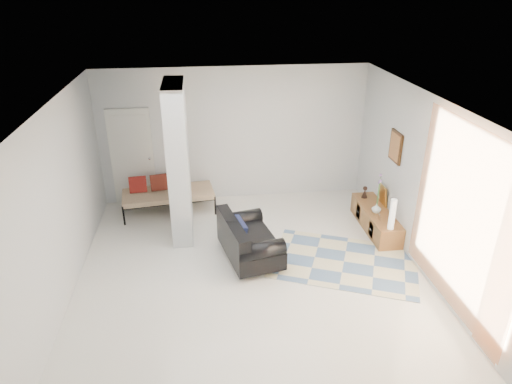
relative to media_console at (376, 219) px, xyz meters
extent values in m
plane|color=silver|center=(-2.52, -1.22, -0.21)|extent=(6.00, 6.00, 0.00)
plane|color=white|center=(-2.52, -1.22, 2.59)|extent=(6.00, 6.00, 0.00)
plane|color=silver|center=(-2.52, 1.78, 1.19)|extent=(6.00, 0.00, 6.00)
plane|color=silver|center=(-2.52, -4.22, 1.19)|extent=(6.00, 0.00, 6.00)
plane|color=silver|center=(-5.27, -1.22, 1.19)|extent=(0.00, 6.00, 6.00)
plane|color=silver|center=(0.23, -1.22, 1.19)|extent=(0.00, 6.00, 6.00)
cube|color=#B3B8BB|center=(-3.62, 0.38, 1.19)|extent=(0.35, 1.20, 2.80)
cube|color=silver|center=(-4.62, 1.74, 0.81)|extent=(0.85, 0.06, 2.04)
plane|color=orange|center=(0.15, -2.37, 1.24)|extent=(0.00, 2.55, 2.55)
cube|color=#36200E|center=(0.20, 0.00, 1.44)|extent=(0.04, 0.45, 0.55)
cube|color=brown|center=(0.00, 0.00, -0.01)|extent=(0.45, 1.60, 0.40)
cube|color=#36200E|center=(-0.22, -0.36, -0.01)|extent=(0.02, 0.21, 0.28)
cube|color=#36200E|center=(-0.22, 0.35, -0.01)|extent=(0.02, 0.21, 0.28)
cube|color=#BC8937|center=(0.18, 0.22, 0.39)|extent=(0.09, 0.32, 0.40)
cube|color=silver|center=(-0.10, -0.36, 0.25)|extent=(0.04, 0.10, 0.12)
cylinder|color=silver|center=(-2.66, -1.29, -0.16)|extent=(0.05, 0.05, 0.10)
cylinder|color=silver|center=(-2.88, -0.22, -0.16)|extent=(0.05, 0.05, 0.10)
cylinder|color=silver|center=(-2.07, -1.17, -0.16)|extent=(0.05, 0.05, 0.10)
cylinder|color=silver|center=(-2.30, -0.10, -0.16)|extent=(0.05, 0.05, 0.10)
cube|color=black|center=(-2.48, -0.70, 0.04)|extent=(1.06, 1.47, 0.30)
cube|color=black|center=(-2.77, -0.76, 0.37)|extent=(0.47, 1.35, 0.36)
cylinder|color=black|center=(-2.36, -1.23, 0.27)|extent=(0.80, 0.43, 0.28)
cylinder|color=black|center=(-2.59, -0.16, 0.27)|extent=(0.80, 0.43, 0.28)
cube|color=black|center=(-2.65, -0.73, 0.39)|extent=(0.24, 0.51, 0.31)
cylinder|color=black|center=(-4.76, 0.76, -0.01)|extent=(0.04, 0.04, 0.40)
cylinder|color=black|center=(-2.99, 0.97, -0.01)|extent=(0.04, 0.04, 0.40)
cylinder|color=black|center=(-4.85, 1.49, -0.01)|extent=(0.04, 0.04, 0.40)
cylinder|color=black|center=(-3.08, 1.70, -0.01)|extent=(0.04, 0.04, 0.40)
cube|color=#C7B592|center=(-3.92, 1.23, 0.17)|extent=(1.88, 0.97, 0.12)
cube|color=maroon|center=(-4.51, 1.31, 0.39)|extent=(0.36, 0.20, 0.33)
cube|color=maroon|center=(-4.09, 1.36, 0.39)|extent=(0.36, 0.20, 0.33)
cube|color=maroon|center=(-3.68, 1.41, 0.39)|extent=(0.36, 0.20, 0.33)
cube|color=beige|center=(-0.92, -1.02, -0.20)|extent=(2.82, 2.39, 0.01)
cylinder|color=white|center=(-0.02, -0.69, 0.47)|extent=(0.10, 0.10, 0.56)
imported|color=silver|center=(-0.05, -0.09, 0.28)|extent=(0.17, 0.17, 0.18)
camera|label=1|loc=(-3.21, -7.24, 4.15)|focal=32.00mm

